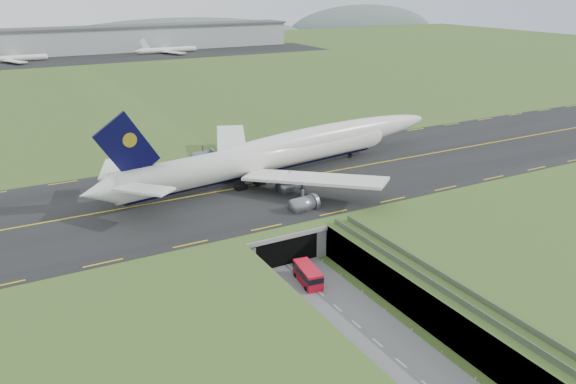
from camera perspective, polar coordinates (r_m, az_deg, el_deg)
ground at (r=93.13m, az=2.31°, el=-9.49°), size 900.00×900.00×0.00m
airfield_deck at (r=91.67m, az=2.34°, el=-7.87°), size 800.00×800.00×6.00m
trench_road at (r=87.66m, az=4.87°, el=-11.56°), size 12.00×75.00×0.20m
taxiway at (r=117.43m, az=-5.90°, el=0.23°), size 800.00×44.00×0.18m
tunnel_portal at (r=104.69m, az=-2.35°, el=-3.89°), size 17.00×22.30×6.00m
guideway at (r=83.51m, az=15.88°, el=-9.93°), size 3.00×53.00×7.05m
jumbo_jet at (r=125.30m, az=-0.28°, el=4.15°), size 91.31×58.84×19.67m
shuttle_tram at (r=92.98m, az=2.02°, el=-8.40°), size 3.70×7.46×2.93m
cargo_terminal at (r=372.22m, az=-22.74°, el=13.93°), size 320.00×67.00×15.60m
distant_hills at (r=512.70m, az=-16.99°, el=13.95°), size 700.00×91.00×60.00m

